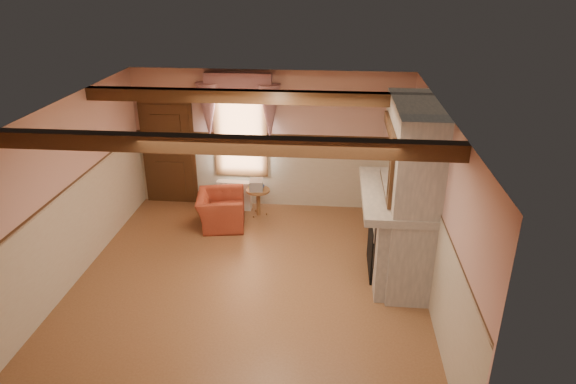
# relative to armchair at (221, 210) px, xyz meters

# --- Properties ---
(floor) EXTENTS (5.50, 6.00, 0.01)m
(floor) POSITION_rel_armchair_xyz_m (0.84, -1.95, -0.32)
(floor) COLOR brown
(floor) RESTS_ON ground
(ceiling) EXTENTS (5.50, 6.00, 0.01)m
(ceiling) POSITION_rel_armchair_xyz_m (0.84, -1.95, 2.48)
(ceiling) COLOR silver
(ceiling) RESTS_ON wall_back
(wall_back) EXTENTS (5.50, 0.02, 2.80)m
(wall_back) POSITION_rel_armchair_xyz_m (0.84, 1.05, 1.08)
(wall_back) COLOR tan
(wall_back) RESTS_ON floor
(wall_front) EXTENTS (5.50, 0.02, 2.80)m
(wall_front) POSITION_rel_armchair_xyz_m (0.84, -4.95, 1.08)
(wall_front) COLOR tan
(wall_front) RESTS_ON floor
(wall_left) EXTENTS (0.02, 6.00, 2.80)m
(wall_left) POSITION_rel_armchair_xyz_m (-1.91, -1.95, 1.08)
(wall_left) COLOR tan
(wall_left) RESTS_ON floor
(wall_right) EXTENTS (0.02, 6.00, 2.80)m
(wall_right) POSITION_rel_armchair_xyz_m (3.59, -1.95, 1.08)
(wall_right) COLOR tan
(wall_right) RESTS_ON floor
(wainscot) EXTENTS (5.50, 6.00, 1.50)m
(wainscot) POSITION_rel_armchair_xyz_m (0.84, -1.95, 0.43)
(wainscot) COLOR #C0B29A
(wainscot) RESTS_ON floor
(chair_rail) EXTENTS (5.50, 6.00, 0.08)m
(chair_rail) POSITION_rel_armchair_xyz_m (0.84, -1.95, 1.18)
(chair_rail) COLOR black
(chair_rail) RESTS_ON wainscot
(firebox) EXTENTS (0.20, 0.95, 0.90)m
(firebox) POSITION_rel_armchair_xyz_m (2.84, -1.35, 0.13)
(firebox) COLOR black
(firebox) RESTS_ON floor
(armchair) EXTENTS (1.01, 1.11, 0.64)m
(armchair) POSITION_rel_armchair_xyz_m (0.00, 0.00, 0.00)
(armchair) COLOR maroon
(armchair) RESTS_ON floor
(side_table) EXTENTS (0.60, 0.60, 0.55)m
(side_table) POSITION_rel_armchair_xyz_m (0.65, 0.51, -0.05)
(side_table) COLOR brown
(side_table) RESTS_ON floor
(book_stack) EXTENTS (0.29, 0.35, 0.20)m
(book_stack) POSITION_rel_armchair_xyz_m (0.62, 0.51, 0.33)
(book_stack) COLOR #B7AD8C
(book_stack) RESTS_ON side_table
(radiator) EXTENTS (0.71, 0.22, 0.60)m
(radiator) POSITION_rel_armchair_xyz_m (0.12, 0.75, -0.02)
(radiator) COLOR silver
(radiator) RESTS_ON floor
(bowl) EXTENTS (0.33, 0.33, 0.08)m
(bowl) POSITION_rel_armchair_xyz_m (3.09, -1.57, 1.14)
(bowl) COLOR brown
(bowl) RESTS_ON mantel
(mantel_clock) EXTENTS (0.14, 0.24, 0.20)m
(mantel_clock) POSITION_rel_armchair_xyz_m (3.09, -0.84, 1.20)
(mantel_clock) COLOR black
(mantel_clock) RESTS_ON mantel
(oil_lamp) EXTENTS (0.11, 0.11, 0.28)m
(oil_lamp) POSITION_rel_armchair_xyz_m (3.09, -0.99, 1.24)
(oil_lamp) COLOR gold
(oil_lamp) RESTS_ON mantel
(candle_red) EXTENTS (0.06, 0.06, 0.16)m
(candle_red) POSITION_rel_armchair_xyz_m (3.09, -1.89, 1.18)
(candle_red) COLOR #AA141B
(candle_red) RESTS_ON mantel
(jar_yellow) EXTENTS (0.06, 0.06, 0.12)m
(jar_yellow) POSITION_rel_armchair_xyz_m (3.09, -1.96, 1.16)
(jar_yellow) COLOR gold
(jar_yellow) RESTS_ON mantel
(fireplace) EXTENTS (0.85, 2.00, 2.80)m
(fireplace) POSITION_rel_armchair_xyz_m (3.27, -1.35, 1.08)
(fireplace) COLOR gray
(fireplace) RESTS_ON floor
(mantel) EXTENTS (1.05, 2.05, 0.12)m
(mantel) POSITION_rel_armchair_xyz_m (3.09, -1.35, 1.04)
(mantel) COLOR gray
(mantel) RESTS_ON fireplace
(overmantel_mirror) EXTENTS (0.06, 1.44, 1.04)m
(overmantel_mirror) POSITION_rel_armchair_xyz_m (2.90, -1.35, 1.65)
(overmantel_mirror) COLOR silver
(overmantel_mirror) RESTS_ON fireplace
(door) EXTENTS (1.10, 0.10, 2.10)m
(door) POSITION_rel_armchair_xyz_m (-1.26, 0.99, 0.73)
(door) COLOR black
(door) RESTS_ON floor
(window) EXTENTS (1.06, 0.08, 2.02)m
(window) POSITION_rel_armchair_xyz_m (0.24, 1.02, 1.33)
(window) COLOR white
(window) RESTS_ON wall_back
(window_drapes) EXTENTS (1.30, 0.14, 1.40)m
(window_drapes) POSITION_rel_armchair_xyz_m (0.24, 0.93, 1.93)
(window_drapes) COLOR gray
(window_drapes) RESTS_ON wall_back
(ceiling_beam_front) EXTENTS (5.50, 0.18, 0.20)m
(ceiling_beam_front) POSITION_rel_armchair_xyz_m (0.84, -3.15, 2.38)
(ceiling_beam_front) COLOR black
(ceiling_beam_front) RESTS_ON ceiling
(ceiling_beam_back) EXTENTS (5.50, 0.18, 0.20)m
(ceiling_beam_back) POSITION_rel_armchair_xyz_m (0.84, -0.75, 2.38)
(ceiling_beam_back) COLOR black
(ceiling_beam_back) RESTS_ON ceiling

